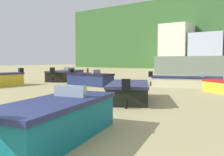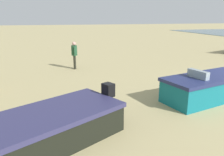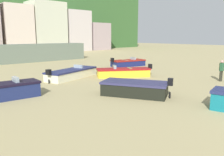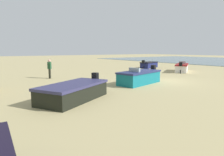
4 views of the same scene
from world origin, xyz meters
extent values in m
cube|color=slate|center=(-0.57, 30.00, 1.18)|extent=(19.49, 2.40, 2.36)
cube|color=beige|center=(5.65, 46.76, 4.70)|extent=(5.46, 5.53, 9.40)
cube|color=beige|center=(12.20, 46.91, 5.26)|extent=(7.12, 5.81, 10.52)
cube|color=beige|center=(19.24, 46.65, 4.60)|extent=(6.08, 5.30, 9.21)
cube|color=#A79293|center=(25.55, 47.49, 3.31)|extent=(5.50, 6.98, 6.62)
cube|color=navy|center=(-7.57, 12.47, 0.39)|extent=(3.70, 1.45, 0.77)
cube|color=black|center=(-7.57, 12.47, 0.83)|extent=(3.80, 1.54, 0.12)
cube|color=#8C9EA8|center=(-6.93, 12.43, 1.03)|extent=(0.25, 0.75, 0.28)
cube|color=navy|center=(7.74, 17.94, 0.30)|extent=(4.09, 2.26, 0.60)
cube|color=maroon|center=(7.74, 17.94, 0.66)|extent=(4.20, 2.35, 0.12)
cube|color=black|center=(5.67, 18.36, 0.84)|extent=(0.34, 0.37, 0.40)
cylinder|color=black|center=(5.67, 18.36, 0.15)|extent=(0.12, 0.12, 0.30)
cube|color=#8C9EA8|center=(8.40, 17.80, 0.86)|extent=(0.38, 0.93, 0.28)
cube|color=#9C6E50|center=(7.26, 18.03, 0.71)|extent=(0.49, 1.31, 0.08)
cube|color=beige|center=(-1.25, 15.63, 0.30)|extent=(5.17, 2.99, 0.61)
cube|color=navy|center=(-1.25, 15.63, 0.67)|extent=(5.29, 3.10, 0.12)
cube|color=black|center=(-3.77, 14.77, 0.85)|extent=(0.37, 0.39, 0.40)
cylinder|color=black|center=(-3.77, 14.77, 0.15)|extent=(0.13, 0.13, 0.30)
cube|color=#8C9EA8|center=(-0.43, 15.91, 0.87)|extent=(0.47, 0.89, 0.28)
cube|color=gold|center=(2.32, 13.23, 0.30)|extent=(4.38, 3.36, 0.60)
cube|color=maroon|center=(2.32, 13.23, 0.66)|extent=(4.51, 3.48, 0.12)
cube|color=black|center=(4.34, 11.98, 0.84)|extent=(0.41, 0.42, 0.40)
cylinder|color=black|center=(4.34, 11.98, 0.15)|extent=(0.14, 0.14, 0.30)
cube|color=#8C9EA8|center=(1.67, 13.64, 0.86)|extent=(0.56, 0.73, 0.28)
cube|color=olive|center=(2.79, 12.95, 0.71)|extent=(0.75, 1.01, 0.08)
cube|color=black|center=(-1.62, 8.30, 0.35)|extent=(3.21, 4.01, 0.69)
cube|color=#2F2E55|center=(-1.62, 8.30, 0.75)|extent=(3.32, 4.13, 0.12)
cube|color=black|center=(-0.65, 6.53, 0.93)|extent=(0.42, 0.40, 0.40)
cylinder|color=black|center=(-0.65, 6.53, 0.17)|extent=(0.14, 0.14, 0.35)
cylinder|color=#27281E|center=(6.59, 6.81, 0.41)|extent=(0.14, 0.14, 0.82)
cylinder|color=#27281E|center=(6.39, 6.82, 0.41)|extent=(0.14, 0.14, 0.82)
cylinder|color=#20492D|center=(6.49, 6.82, 1.11)|extent=(0.35, 0.35, 0.58)
cylinder|color=#20492D|center=(6.71, 6.81, 1.07)|extent=(0.09, 0.09, 0.54)
cylinder|color=#20492D|center=(6.27, 6.82, 1.07)|extent=(0.09, 0.09, 0.54)
sphere|color=tan|center=(6.49, 6.82, 1.51)|extent=(0.23, 0.23, 0.22)
camera|label=1|loc=(4.33, -1.37, 1.82)|focal=39.94mm
camera|label=2|loc=(-6.83, 8.06, 3.06)|focal=35.96mm
camera|label=3|loc=(-11.42, -0.66, 3.41)|focal=37.26mm
camera|label=4|loc=(-10.36, 12.23, 2.39)|focal=31.93mm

